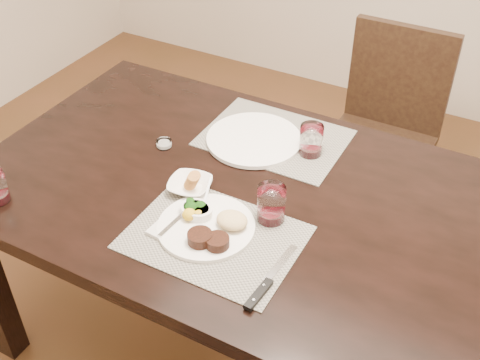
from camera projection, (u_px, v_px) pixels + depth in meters
The scene contains 13 objects.
dining_table at pixel (296, 229), 1.77m from camera, with size 2.00×1.00×0.75m.
chair_far at pixel (386, 124), 2.52m from camera, with size 0.42×0.42×0.90m.
placemat_near at pixel (214, 237), 1.63m from camera, with size 0.46×0.34×0.00m, color gray.
placemat_far at pixel (274, 138), 2.00m from camera, with size 0.46×0.34×0.00m, color gray.
dinner_plate at pixel (209, 226), 1.64m from camera, with size 0.27×0.27×0.05m.
napkin_fork at pixel (177, 222), 1.66m from camera, with size 0.10×0.17×0.02m.
steak_knife at pixel (264, 286), 1.48m from camera, with size 0.03×0.25×0.01m.
cracker_bowl at pixel (190, 185), 1.77m from camera, with size 0.15×0.15×0.06m.
sauce_ramekin at pixel (197, 211), 1.68m from camera, with size 0.10×0.14×0.08m.
wine_glass_near at pixel (271, 205), 1.65m from camera, with size 0.08×0.08×0.11m.
far_plate at pixel (254, 139), 1.98m from camera, with size 0.31×0.31×0.01m, color white.
wine_glass_far at pixel (311, 141), 1.90m from camera, with size 0.07×0.07×0.10m.
salt_cellar at pixel (164, 144), 1.96m from camera, with size 0.05×0.05×0.02m.
Camera 1 is at (0.47, -1.22, 1.88)m, focal length 45.00 mm.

